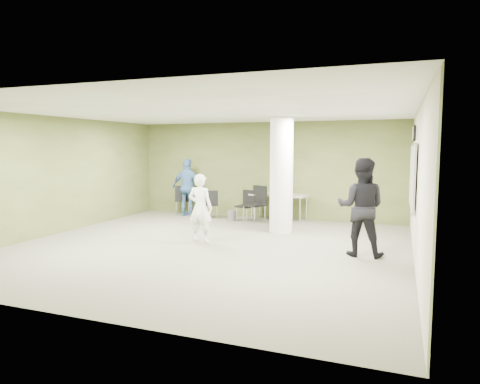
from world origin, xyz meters
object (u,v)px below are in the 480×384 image
at_px(folding_table, 278,196).
at_px(man_blue, 188,188).
at_px(man_black, 361,207).
at_px(woman_white, 200,208).
at_px(chair_back_left, 182,198).

relative_size(folding_table, man_blue, 0.96).
relative_size(folding_table, man_black, 0.89).
height_order(woman_white, man_black, man_black).
bearing_deg(folding_table, man_black, -45.38).
bearing_deg(man_black, man_blue, -29.20).
relative_size(woman_white, man_blue, 0.87).
height_order(woman_white, man_blue, man_blue).
xyz_separation_m(folding_table, man_blue, (-2.77, -0.14, 0.16)).
bearing_deg(chair_back_left, folding_table, 154.98).
xyz_separation_m(woman_white, man_blue, (-1.89, 3.06, 0.12)).
bearing_deg(man_black, folding_table, -51.01).
xyz_separation_m(chair_back_left, woman_white, (2.18, -3.23, 0.22)).
bearing_deg(chair_back_left, woman_white, 99.48).
distance_m(woman_white, man_blue, 3.60).
bearing_deg(folding_table, man_blue, -170.50).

